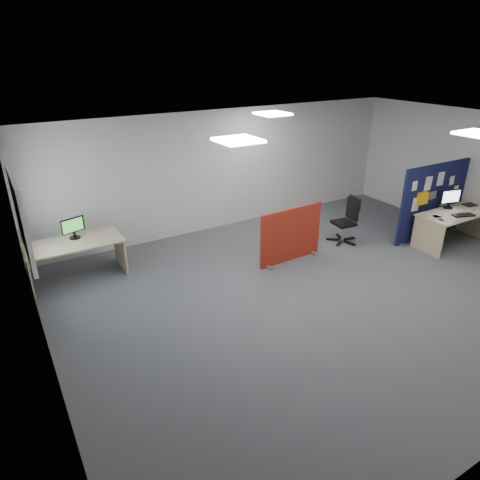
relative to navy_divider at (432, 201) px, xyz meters
name	(u,v)px	position (x,y,z in m)	size (l,w,h in m)	color
floor	(325,287)	(-3.46, -0.56, -0.84)	(9.00, 9.00, 0.00)	#505257
ceiling	(340,134)	(-3.46, -0.56, 1.86)	(9.00, 7.00, 0.02)	white
wall_back	(228,169)	(-3.46, 2.94, 0.51)	(9.00, 0.02, 2.70)	silver
wall_left	(38,288)	(-7.96, -0.56, 0.51)	(0.02, 7.00, 2.70)	silver
window	(21,218)	(-7.90, 1.44, 0.71)	(0.06, 1.70, 1.30)	white
ceiling_lights	(327,128)	(-3.13, 0.11, 1.83)	(4.10, 4.10, 0.04)	white
navy_divider	(432,201)	(0.00, 0.00, 0.00)	(2.03, 0.30, 1.67)	black
main_desk	(453,219)	(0.12, -0.48, -0.28)	(1.74, 0.78, 0.73)	tan
monitor_main	(450,198)	(0.19, -0.27, 0.12)	(0.46, 0.20, 0.41)	black
keyboard	(463,215)	(0.06, -0.72, -0.10)	(0.45, 0.18, 0.03)	black
mouse	(473,210)	(0.50, -0.65, -0.09)	(0.10, 0.06, 0.03)	#A9A9AE
paper_tray	(470,205)	(0.77, -0.39, -0.10)	(0.28, 0.22, 0.01)	black
red_divider	(291,235)	(-3.35, 0.64, -0.30)	(1.46, 0.30, 1.10)	maroon
second_desk	(74,250)	(-7.14, 2.09, -0.28)	(1.67, 0.83, 0.73)	tan
monitor_second	(73,227)	(-7.08, 2.21, 0.11)	(0.42, 0.19, 0.39)	black
office_chair	(348,217)	(-1.72, 0.76, -0.28)	(0.64, 0.65, 0.98)	black
desk_papers	(447,214)	(-0.15, -0.48, -0.11)	(1.40, 0.84, 0.00)	white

